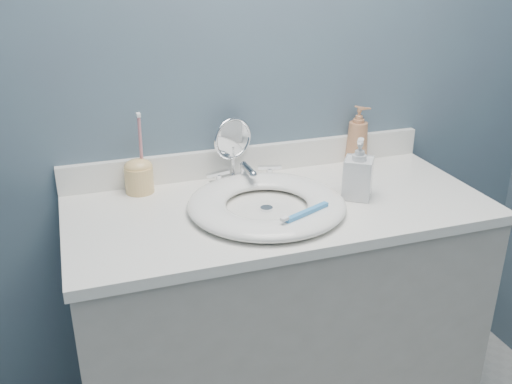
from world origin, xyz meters
name	(u,v)px	position (x,y,z in m)	size (l,w,h in m)	color
back_wall	(250,75)	(0.00, 1.25, 1.20)	(2.20, 0.02, 2.40)	slate
vanity_cabinet	(277,331)	(0.00, 0.97, 0.42)	(1.20, 0.55, 0.85)	#B1AAA1
countertop	(279,208)	(0.00, 0.97, 0.86)	(1.22, 0.57, 0.03)	white
backsplash	(251,159)	(0.00, 1.24, 0.93)	(1.22, 0.02, 0.09)	white
basin	(267,204)	(-0.05, 0.94, 0.90)	(0.45, 0.45, 0.04)	white
drain	(267,209)	(-0.05, 0.94, 0.88)	(0.04, 0.04, 0.01)	silver
faucet	(245,176)	(-0.05, 1.14, 0.91)	(0.25, 0.13, 0.07)	silver
makeup_mirror	(233,146)	(-0.07, 1.21, 0.99)	(0.13, 0.08, 0.20)	silver
soap_bottle_amber	(358,135)	(0.37, 1.21, 0.98)	(0.08, 0.08, 0.20)	#AD734E
soap_bottle_clear	(358,169)	(0.23, 0.94, 0.97)	(0.08, 0.08, 0.18)	silver
toothbrush_holder	(139,175)	(-0.37, 1.19, 0.94)	(0.09, 0.09, 0.25)	#E8BD74
toothbrush_lying	(305,213)	(0.01, 0.81, 0.92)	(0.16, 0.08, 0.02)	#3D94DB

